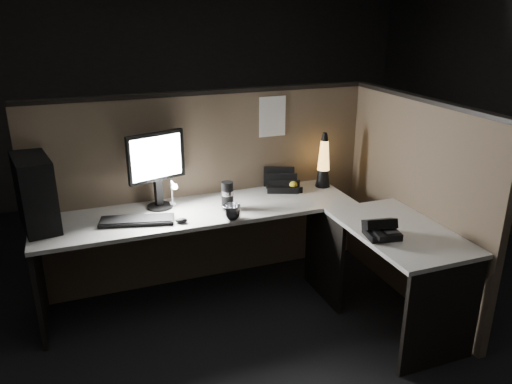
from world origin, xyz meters
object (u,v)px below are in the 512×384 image
object	(u,v)px
pc_tower	(35,192)
monitor	(157,163)
lava_lamp	(323,164)
keyboard	(137,221)
desk_phone	(381,230)

from	to	relation	value
pc_tower	monitor	distance (m)	0.82
pc_tower	monitor	bearing A→B (deg)	-5.67
pc_tower	lava_lamp	world-z (taller)	pc_tower
monitor	keyboard	size ratio (longest dim) A/B	1.12
keyboard	lava_lamp	distance (m)	1.55
monitor	desk_phone	world-z (taller)	monitor
monitor	keyboard	xyz separation A→B (m)	(-0.20, -0.23, -0.32)
pc_tower	keyboard	distance (m)	0.67
pc_tower	desk_phone	size ratio (longest dim) A/B	2.05
monitor	pc_tower	bearing A→B (deg)	167.46
keyboard	desk_phone	bearing A→B (deg)	-15.05
pc_tower	desk_phone	bearing A→B (deg)	-34.91
keyboard	lava_lamp	bearing A→B (deg)	21.28
monitor	keyboard	distance (m)	0.44
monitor	keyboard	bearing A→B (deg)	-147.89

